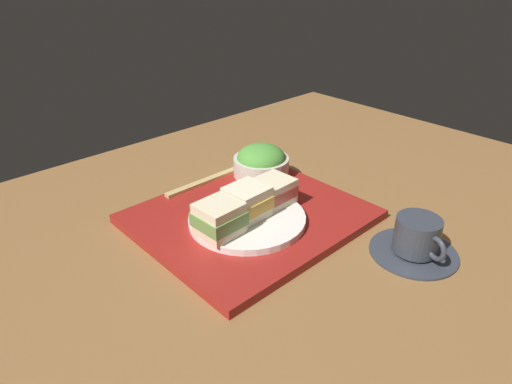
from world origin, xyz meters
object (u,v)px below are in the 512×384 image
object	(u,v)px
sandwich_near	(273,191)
chopsticks_pair	(205,181)
salad_bowl	(261,162)
sandwich_far	(217,217)
sandwich_middle	(247,202)
coffee_cup	(416,240)
sandwich_plate	(247,219)

from	to	relation	value
sandwich_near	chopsticks_pair	size ratio (longest dim) A/B	0.37
sandwich_near	chopsticks_pair	world-z (taller)	sandwich_near
salad_bowl	sandwich_far	bearing A→B (deg)	29.68
sandwich_middle	coffee_cup	bearing A→B (deg)	122.08
sandwich_plate	coffee_cup	distance (cm)	28.04
sandwich_far	sandwich_near	bearing A→B (deg)	-176.36
chopsticks_pair	sandwich_middle	bearing A→B (deg)	78.04
salad_bowl	coffee_cup	bearing A→B (deg)	90.47
sandwich_middle	chopsticks_pair	xyz separation A→B (cm)	(-3.57, -16.87, -3.61)
sandwich_near	chopsticks_pair	bearing A→B (deg)	-78.80
salad_bowl	chopsticks_pair	bearing A→B (deg)	-24.78
coffee_cup	chopsticks_pair	bearing A→B (deg)	-74.43
sandwich_plate	sandwich_near	distance (cm)	7.41
sandwich_far	coffee_cup	size ratio (longest dim) A/B	0.51
salad_bowl	chopsticks_pair	size ratio (longest dim) A/B	0.63
sandwich_plate	sandwich_far	world-z (taller)	sandwich_far
sandwich_far	chopsticks_pair	xyz separation A→B (cm)	(-10.40, -17.30, -3.57)
sandwich_near	coffee_cup	distance (cm)	25.61
sandwich_plate	chopsticks_pair	xyz separation A→B (cm)	(-3.57, -16.87, -0.25)
chopsticks_pair	coffee_cup	size ratio (longest dim) A/B	1.30
salad_bowl	chopsticks_pair	xyz separation A→B (cm)	(11.02, -5.09, -2.59)
sandwich_middle	chopsticks_pair	bearing A→B (deg)	-101.96
sandwich_plate	coffee_cup	size ratio (longest dim) A/B	1.45
sandwich_near	coffee_cup	bearing A→B (deg)	108.44
sandwich_middle	salad_bowl	size ratio (longest dim) A/B	0.60
sandwich_far	chopsticks_pair	size ratio (longest dim) A/B	0.39
salad_bowl	sandwich_middle	bearing A→B (deg)	38.89
sandwich_near	sandwich_far	xyz separation A→B (cm)	(13.65, 0.87, 0.46)
sandwich_middle	coffee_cup	xyz separation A→B (cm)	(-14.89, 23.75, -2.93)
sandwich_middle	chopsticks_pair	size ratio (longest dim) A/B	0.38
sandwich_middle	coffee_cup	distance (cm)	28.19
sandwich_far	chopsticks_pair	distance (cm)	20.50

